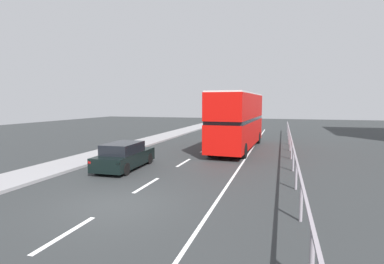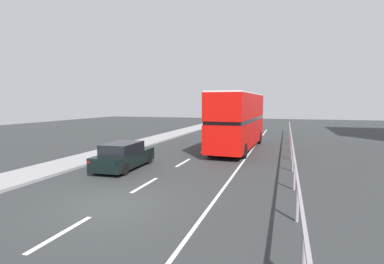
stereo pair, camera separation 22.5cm
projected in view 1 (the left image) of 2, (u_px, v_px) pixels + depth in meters
name	position (u px, v px, depth m)	size (l,w,h in m)	color
ground_plane	(115.00, 205.00, 10.62)	(75.27, 120.00, 0.10)	#2B2D2F
lane_paint_markings	(220.00, 162.00, 18.11)	(3.52, 46.00, 0.01)	silver
bridge_side_railing	(293.00, 148.00, 17.32)	(0.10, 42.00, 1.23)	gray
double_decker_bus_red	(238.00, 119.00, 22.93)	(2.89, 10.66, 4.31)	red
hatchback_car_near	(124.00, 156.00, 16.26)	(1.88, 4.39, 1.43)	black
sedan_car_ahead	(219.00, 128.00, 34.66)	(1.87, 4.12, 1.42)	#191F2F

